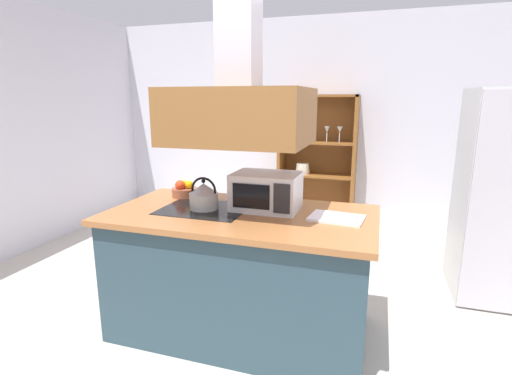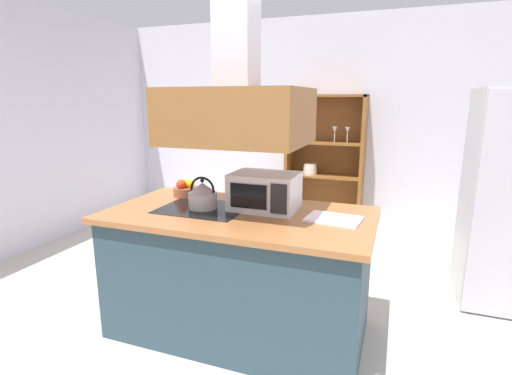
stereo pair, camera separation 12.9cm
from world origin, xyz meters
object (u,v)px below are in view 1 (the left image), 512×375
object	(u,v)px
kettle	(204,196)
cutting_board	(336,218)
microwave	(266,191)
fruit_bowl	(184,190)
dish_cabinet	(317,169)

from	to	relation	value
kettle	cutting_board	size ratio (longest dim) A/B	0.67
microwave	fruit_bowl	size ratio (longest dim) A/B	2.28
dish_cabinet	fruit_bowl	world-z (taller)	dish_cabinet
dish_cabinet	cutting_board	distance (m)	2.66
kettle	cutting_board	world-z (taller)	kettle
fruit_bowl	dish_cabinet	bearing A→B (deg)	73.61
dish_cabinet	cutting_board	size ratio (longest dim) A/B	5.05
fruit_bowl	microwave	bearing A→B (deg)	-11.42
microwave	cutting_board	bearing A→B (deg)	-10.50
microwave	kettle	bearing A→B (deg)	-162.38
kettle	cutting_board	distance (m)	0.93
microwave	fruit_bowl	distance (m)	0.74
kettle	dish_cabinet	bearing A→B (deg)	81.58
cutting_board	dish_cabinet	bearing A→B (deg)	101.61
microwave	fruit_bowl	world-z (taller)	microwave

